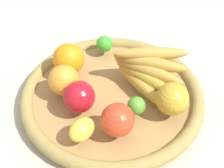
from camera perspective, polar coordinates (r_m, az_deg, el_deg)
name	(u,v)px	position (r m, az deg, el deg)	size (l,w,h in m)	color
ground_plane	(112,101)	(0.81, 0.00, -2.96)	(2.40, 2.40, 0.00)	#BCAD9B
basket	(112,96)	(0.80, 0.00, -2.07)	(0.44, 0.44, 0.04)	#A37A46
apple_2	(79,97)	(0.73, -5.61, -2.19)	(0.07, 0.07, 0.07)	red
apple_0	(172,99)	(0.73, 10.20, -2.51)	(0.07, 0.07, 0.07)	gold
orange_1	(68,60)	(0.82, -7.53, 4.14)	(0.08, 0.08, 0.08)	orange
apple_1	(118,120)	(0.68, 0.96, -6.13)	(0.07, 0.07, 0.07)	red
banana_bunch	(147,70)	(0.78, 5.97, 2.43)	(0.18, 0.16, 0.09)	#BB8E35
lemon_0	(82,129)	(0.68, -5.18, -7.73)	(0.06, 0.04, 0.04)	yellow
lime_1	(136,106)	(0.73, 4.17, -3.70)	(0.04, 0.04, 0.04)	#539B2D
orange_0	(64,80)	(0.77, -8.21, 0.68)	(0.07, 0.07, 0.07)	orange
lime_0	(104,44)	(0.89, -1.30, 6.86)	(0.04, 0.04, 0.04)	green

